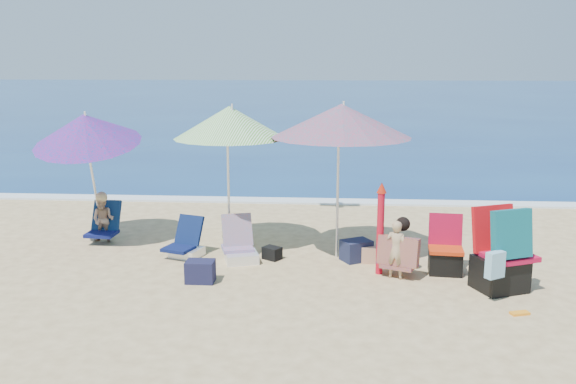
# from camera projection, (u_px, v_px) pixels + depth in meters

# --- Properties ---
(ground) EXTENTS (120.00, 120.00, 0.00)m
(ground) POSITION_uv_depth(u_px,v_px,m) (304.00, 284.00, 8.66)
(ground) COLOR #D8BC84
(ground) RESTS_ON ground
(sea) EXTENTS (120.00, 80.00, 0.12)m
(sea) POSITION_uv_depth(u_px,v_px,m) (329.00, 97.00, 52.56)
(sea) COLOR navy
(sea) RESTS_ON ground
(foam) EXTENTS (120.00, 0.50, 0.04)m
(foam) POSITION_uv_depth(u_px,v_px,m) (315.00, 201.00, 13.63)
(foam) COLOR white
(foam) RESTS_ON ground
(umbrella_turquoise) EXTENTS (2.21, 2.21, 2.46)m
(umbrella_turquoise) POSITION_uv_depth(u_px,v_px,m) (341.00, 121.00, 9.40)
(umbrella_turquoise) COLOR silver
(umbrella_turquoise) RESTS_ON ground
(umbrella_striped) EXTENTS (2.13, 2.13, 2.39)m
(umbrella_striped) POSITION_uv_depth(u_px,v_px,m) (230.00, 122.00, 9.87)
(umbrella_striped) COLOR white
(umbrella_striped) RESTS_ON ground
(umbrella_blue) EXTENTS (1.77, 1.84, 2.39)m
(umbrella_blue) POSITION_uv_depth(u_px,v_px,m) (86.00, 129.00, 10.13)
(umbrella_blue) COLOR white
(umbrella_blue) RESTS_ON ground
(furled_umbrella) EXTENTS (0.15, 0.15, 1.36)m
(furled_umbrella) POSITION_uv_depth(u_px,v_px,m) (380.00, 224.00, 8.94)
(furled_umbrella) COLOR #B80D20
(furled_umbrella) RESTS_ON ground
(chair_navy) EXTENTS (0.66, 0.70, 0.62)m
(chair_navy) POSITION_uv_depth(u_px,v_px,m) (186.00, 246.00, 9.87)
(chair_navy) COLOR #0C1543
(chair_navy) RESTS_ON ground
(chair_rainbow) EXTENTS (0.67, 0.79, 0.67)m
(chair_rainbow) POSITION_uv_depth(u_px,v_px,m) (240.00, 249.00, 9.69)
(chair_rainbow) COLOR #CA4747
(chair_rainbow) RESTS_ON ground
(camp_chair_left) EXTENTS (0.53, 0.55, 0.85)m
(camp_chair_left) POSITION_uv_depth(u_px,v_px,m) (445.00, 256.00, 9.10)
(camp_chair_left) COLOR red
(camp_chair_left) RESTS_ON ground
(camp_chair_right) EXTENTS (0.89, 1.05, 1.18)m
(camp_chair_right) POSITION_uv_depth(u_px,v_px,m) (501.00, 260.00, 8.35)
(camp_chair_right) COLOR #B90D33
(camp_chair_right) RESTS_ON ground
(person_center) EXTENTS (0.63, 0.57, 0.86)m
(person_center) POSITION_uv_depth(u_px,v_px,m) (398.00, 250.00, 8.86)
(person_center) COLOR tan
(person_center) RESTS_ON ground
(person_left) EXTENTS (0.50, 0.63, 0.88)m
(person_left) POSITION_uv_depth(u_px,v_px,m) (103.00, 219.00, 10.60)
(person_left) COLOR tan
(person_left) RESTS_ON ground
(bag_navy_a) EXTENTS (0.40, 0.29, 0.31)m
(bag_navy_a) POSITION_uv_depth(u_px,v_px,m) (200.00, 271.00, 8.73)
(bag_navy_a) COLOR #181935
(bag_navy_a) RESTS_ON ground
(bag_black_a) EXTENTS (0.33, 0.31, 0.20)m
(bag_black_a) POSITION_uv_depth(u_px,v_px,m) (272.00, 253.00, 9.73)
(bag_black_a) COLOR black
(bag_black_a) RESTS_ON ground
(bag_tan) EXTENTS (0.30, 0.22, 0.25)m
(bag_tan) POSITION_uv_depth(u_px,v_px,m) (371.00, 254.00, 9.58)
(bag_tan) COLOR tan
(bag_tan) RESTS_ON ground
(bag_navy_b) EXTENTS (0.54, 0.50, 0.32)m
(bag_navy_b) POSITION_uv_depth(u_px,v_px,m) (356.00, 250.00, 9.66)
(bag_navy_b) COLOR #1A1F3A
(bag_navy_b) RESTS_ON ground
(orange_item) EXTENTS (0.25, 0.17, 0.03)m
(orange_item) POSITION_uv_depth(u_px,v_px,m) (520.00, 313.00, 7.64)
(orange_item) COLOR orange
(orange_item) RESTS_ON ground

